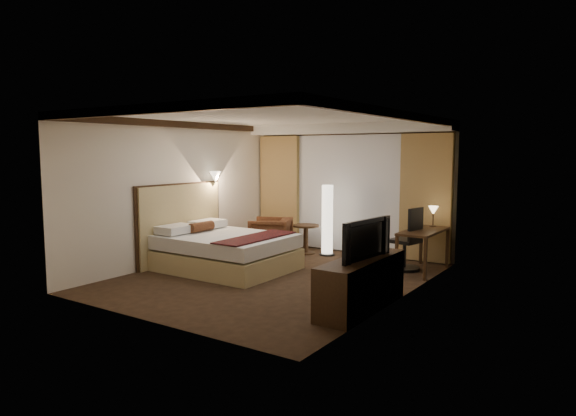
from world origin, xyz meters
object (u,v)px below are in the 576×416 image
Objects in this scene: armchair at (271,234)px; floor_lamp at (327,220)px; dresser at (361,284)px; side_table at (306,239)px; bed at (226,252)px; desk at (423,251)px; office_chair at (405,238)px; television at (360,235)px.

floor_lamp reaches higher than armchair.
floor_lamp is 3.69m from dresser.
armchair is 1.35× the size of side_table.
bed is 3.17m from dresser.
bed is at bearing -15.67° from armchair.
office_chair reaches higher than desk.
desk reaches higher than side_table.
floor_lamp is at bearing 171.09° from desk.
armchair is 0.75m from side_table.
side_table is at bearing 174.73° from desk.
side_table is 0.55× the size of television.
side_table is 2.31m from office_chair.
side_table is at bearing -175.93° from office_chair.
dresser is at bearing -53.36° from floor_lamp.
armchair reaches higher than desk.
floor_lamp is at bearing 11.84° from side_table.
desk is at bearing 31.02° from bed.
office_chair is at bearing 13.91° from television.
dresser is (2.19, -2.94, -0.38)m from floor_lamp.
office_chair reaches higher than television.
bed is 1.53× the size of floor_lamp.
office_chair is 2.62m from television.
office_chair reaches higher than armchair.
dresser reaches higher than bed.
desk is 0.73× the size of dresser.
floor_lamp is at bearing 126.64° from dresser.
side_table is 0.53× the size of office_chair.
armchair is at bearing 143.00° from dresser.
bed is 1.24× the size of dresser.
dresser is at bearing -83.76° from television.
armchair is 0.74× the size of television.
desk is at bearing 6.68° from television.
television reaches higher than bed.
television is at bearing -89.56° from desk.
armchair is 2.93m from office_chair.
desk is (3.02, 1.81, 0.05)m from bed.
floor_lamp reaches higher than side_table.
bed is 2.10m from side_table.
armchair is at bearing 58.98° from television.
office_chair is at bearing -11.99° from floor_lamp.
office_chair reaches higher than bed.
floor_lamp is 1.32× the size of television.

